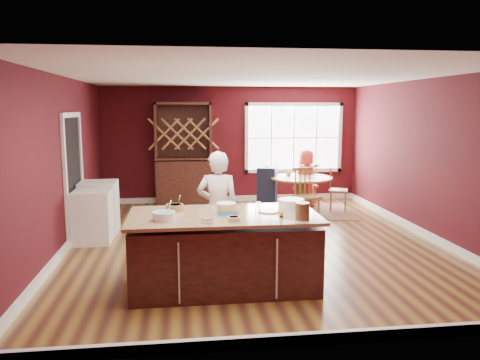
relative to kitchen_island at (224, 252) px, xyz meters
name	(u,v)px	position (x,y,z in m)	size (l,w,h in m)	color
room_shell	(254,161)	(0.67, 1.90, 0.91)	(7.00, 7.00, 7.00)	brown
window	(294,138)	(2.17, 5.37, 1.06)	(2.36, 0.10, 1.66)	white
doorway	(74,179)	(-2.30, 2.50, 0.59)	(0.08, 1.26, 2.13)	white
kitchen_island	(224,252)	(0.00, 0.00, 0.00)	(2.31, 1.21, 0.92)	black
dining_table	(301,187)	(2.02, 4.03, 0.10)	(1.32, 1.32, 0.75)	brown
baker	(218,209)	(-0.01, 0.79, 0.37)	(0.59, 0.39, 1.62)	silver
layer_cake	(226,208)	(0.03, 0.01, 0.55)	(0.33, 0.33, 0.14)	white
bowl_blue	(164,216)	(-0.71, -0.24, 0.53)	(0.26, 0.26, 0.10)	silver
bowl_yellow	(175,208)	(-0.59, 0.27, 0.52)	(0.22, 0.22, 0.08)	#986544
bowl_pink	(208,221)	(-0.22, -0.43, 0.51)	(0.15, 0.15, 0.05)	silver
bowl_olive	(234,219)	(0.08, -0.38, 0.51)	(0.14, 0.14, 0.05)	beige
drinking_glass	(258,208)	(0.42, -0.01, 0.55)	(0.07, 0.07, 0.14)	silver
dinner_plate	(269,211)	(0.57, 0.06, 0.49)	(0.26, 0.26, 0.02)	white
white_tub	(291,203)	(0.91, 0.25, 0.54)	(0.34, 0.34, 0.12)	silver
stoneware_crock	(302,211)	(0.88, -0.40, 0.58)	(0.17, 0.17, 0.20)	#432A21
toy_figurine	(281,214)	(0.66, -0.27, 0.52)	(0.05, 0.05, 0.08)	#E6A510
rug	(300,211)	(2.02, 4.03, -0.43)	(2.18, 1.69, 0.01)	brown
chair_east	(338,188)	(2.86, 4.05, 0.04)	(0.41, 0.39, 0.97)	brown
chair_south	(307,195)	(1.92, 3.19, 0.09)	(0.44, 0.42, 1.06)	brown
chair_north	(307,184)	(2.35, 4.80, 0.03)	(0.40, 0.38, 0.94)	brown
seated_woman	(306,178)	(2.26, 4.53, 0.21)	(0.63, 0.41, 1.29)	#BC362D
high_chair	(267,188)	(1.33, 4.30, 0.05)	(0.40, 0.40, 0.98)	#191B34
toddler	(264,173)	(1.27, 4.38, 0.37)	(0.18, 0.14, 0.26)	#8CA5BF
table_plate	(312,177)	(2.23, 3.96, 0.32)	(0.18, 0.18, 0.01)	beige
table_cup	(289,174)	(1.79, 4.24, 0.36)	(0.12, 0.12, 0.10)	silver
hutch	(184,154)	(-0.45, 5.12, 0.73)	(1.27, 0.53, 2.33)	black
washer	(92,217)	(-1.97, 2.18, -0.01)	(0.60, 0.58, 0.87)	white
dryer	(99,207)	(-1.97, 2.82, 0.02)	(0.63, 0.61, 0.92)	white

